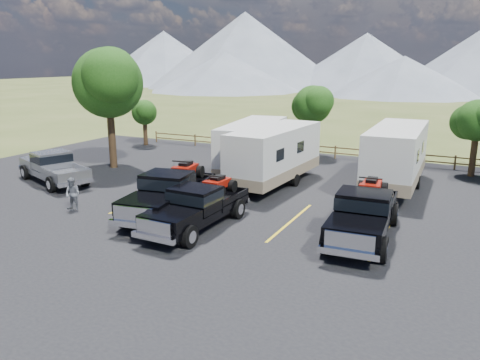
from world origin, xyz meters
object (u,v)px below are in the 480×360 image
at_px(rig_left, 170,191).
at_px(trailer_center, 275,155).
at_px(person_a, 162,192).
at_px(person_b, 73,194).
at_px(rig_right, 364,212).
at_px(tree_big_nw, 108,83).
at_px(pickup_silver, 53,167).
at_px(rig_center, 198,205).
at_px(trailer_left, 253,148).
at_px(trailer_right, 396,157).

height_order(rig_left, trailer_center, trailer_center).
distance_m(person_a, person_b, 4.22).
bearing_deg(rig_right, tree_big_nw, 159.24).
xyz_separation_m(trailer_center, pickup_silver, (-11.67, -5.35, -0.78)).
bearing_deg(rig_right, rig_center, -167.07).
distance_m(trailer_left, trailer_center, 2.53).
height_order(rig_left, trailer_left, trailer_left).
relative_size(rig_left, trailer_left, 0.73).
bearing_deg(trailer_left, person_b, -123.42).
bearing_deg(rig_left, rig_right, -2.51).
distance_m(rig_right, person_b, 13.44).
bearing_deg(tree_big_nw, rig_center, -33.45).
xyz_separation_m(trailer_right, pickup_silver, (-17.93, -7.72, -0.85)).
height_order(tree_big_nw, person_a, tree_big_nw).
bearing_deg(trailer_left, person_a, -106.01).
distance_m(rig_right, person_a, 9.54).
distance_m(tree_big_nw, person_a, 11.26).
xyz_separation_m(rig_left, person_a, (-0.84, 0.50, -0.26)).
bearing_deg(rig_right, person_a, 179.27).
bearing_deg(trailer_right, trailer_left, -175.04).
height_order(tree_big_nw, rig_center, tree_big_nw).
bearing_deg(trailer_right, rig_center, -123.14).
bearing_deg(pickup_silver, trailer_center, 134.99).
distance_m(trailer_center, person_a, 7.30).
xyz_separation_m(trailer_center, person_a, (-3.16, -6.52, -0.91)).
relative_size(rig_left, trailer_right, 0.71).
distance_m(trailer_left, trailer_right, 8.37).
height_order(trailer_left, trailer_right, trailer_right).
distance_m(rig_left, trailer_center, 7.41).
relative_size(trailer_center, person_a, 5.83).
bearing_deg(rig_center, trailer_left, 102.65).
height_order(trailer_right, pickup_silver, trailer_right).
xyz_separation_m(rig_center, rig_right, (6.57, 1.96, 0.08)).
relative_size(rig_center, person_a, 3.74).
height_order(rig_center, person_b, rig_center).
bearing_deg(trailer_center, rig_right, -39.89).
distance_m(tree_big_nw, rig_right, 19.17).
relative_size(tree_big_nw, trailer_center, 0.82).
distance_m(tree_big_nw, pickup_silver, 6.65).
height_order(tree_big_nw, rig_left, tree_big_nw).
bearing_deg(trailer_center, person_a, -112.30).
bearing_deg(trailer_center, rig_center, -87.91).
xyz_separation_m(rig_right, person_a, (-9.52, -0.49, -0.24)).
height_order(rig_right, person_b, rig_right).
bearing_deg(trailer_left, pickup_silver, -152.83).
height_order(rig_left, pickup_silver, rig_left).
xyz_separation_m(trailer_left, person_a, (-1.10, -7.99, -0.91)).
relative_size(tree_big_nw, trailer_left, 0.82).
relative_size(rig_center, trailer_center, 0.64).
distance_m(rig_left, trailer_left, 8.52).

